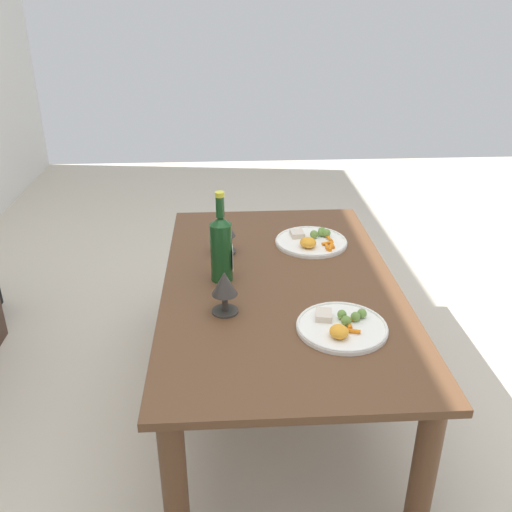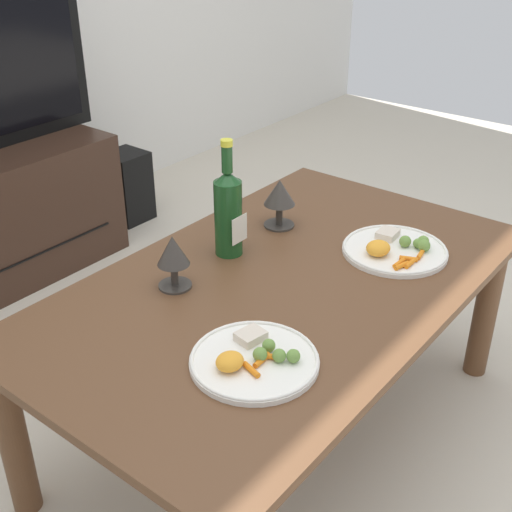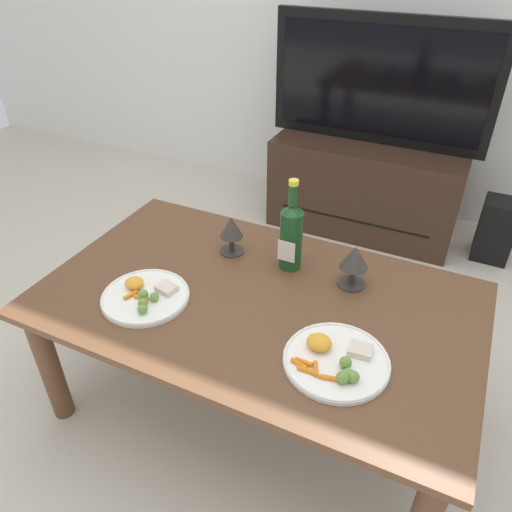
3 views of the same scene
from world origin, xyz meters
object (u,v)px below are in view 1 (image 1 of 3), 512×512
at_px(wine_bottle, 221,246).
at_px(dinner_plate_left, 342,326).
at_px(goblet_right, 223,229).
at_px(dinner_plate_right, 311,241).
at_px(dining_table, 280,301).
at_px(goblet_left, 224,286).

height_order(wine_bottle, dinner_plate_left, wine_bottle).
bearing_deg(goblet_right, dinner_plate_right, -80.31).
bearing_deg(dinner_plate_right, dinner_plate_left, 179.88).
distance_m(dining_table, dinner_plate_left, 0.35).
relative_size(goblet_left, dinner_plate_right, 0.49).
relative_size(dining_table, goblet_right, 9.33).
distance_m(dining_table, wine_bottle, 0.29).
height_order(goblet_left, dinner_plate_right, goblet_left).
xyz_separation_m(dinner_plate_left, dinner_plate_right, (0.61, -0.00, 0.00)).
relative_size(dining_table, goblet_left, 9.61).
bearing_deg(dinner_plate_left, goblet_right, 31.87).
relative_size(wine_bottle, goblet_left, 2.28).
bearing_deg(goblet_left, goblet_right, 0.00).
bearing_deg(dining_table, goblet_left, 134.35).
xyz_separation_m(wine_bottle, goblet_left, (-0.22, -0.01, -0.04)).
xyz_separation_m(goblet_left, dinner_plate_left, (-0.12, -0.34, -0.08)).
height_order(dining_table, dinner_plate_left, dinner_plate_left).
distance_m(wine_bottle, dinner_plate_right, 0.46).
xyz_separation_m(dining_table, dinner_plate_left, (-0.31, -0.15, 0.09)).
bearing_deg(dinner_plate_left, dining_table, 26.42).
bearing_deg(dining_table, dinner_plate_left, -153.58).
bearing_deg(goblet_right, dining_table, -142.14).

